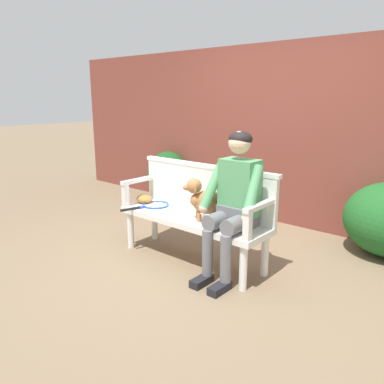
{
  "coord_description": "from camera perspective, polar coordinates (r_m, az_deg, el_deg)",
  "views": [
    {
      "loc": [
        2.37,
        -2.75,
        1.63
      ],
      "look_at": [
        0.0,
        0.0,
        0.72
      ],
      "focal_mm": 35.67,
      "sensor_mm": 36.0,
      "label": 1
    }
  ],
  "objects": [
    {
      "name": "garden_bench",
      "position": [
        3.83,
        0.0,
        -4.57
      ],
      "size": [
        1.63,
        0.48,
        0.47
      ],
      "color": "white",
      "rests_on": "ground"
    },
    {
      "name": "tennis_racket",
      "position": [
        4.18,
        -5.77,
        -1.98
      ],
      "size": [
        0.35,
        0.58,
        0.03
      ],
      "color": "blue",
      "rests_on": "garden_bench"
    },
    {
      "name": "bench_backrest",
      "position": [
        3.9,
        2.03,
        0.63
      ],
      "size": [
        1.67,
        0.06,
        0.5
      ],
      "color": "white",
      "rests_on": "garden_bench"
    },
    {
      "name": "person_seated",
      "position": [
        3.43,
        6.33,
        -1.08
      ],
      "size": [
        0.56,
        0.64,
        1.34
      ],
      "color": "black",
      "rests_on": "ground"
    },
    {
      "name": "dog_on_bench",
      "position": [
        3.65,
        1.82,
        -1.1
      ],
      "size": [
        0.36,
        0.36,
        0.41
      ],
      "color": "#AD7042",
      "rests_on": "garden_bench"
    },
    {
      "name": "ground_plane",
      "position": [
        3.98,
        0.0,
        -10.15
      ],
      "size": [
        40.0,
        40.0,
        0.0
      ],
      "primitive_type": "plane",
      "color": "#7A664C"
    },
    {
      "name": "baseball_glove",
      "position": [
        4.31,
        -7.13,
        -1.02
      ],
      "size": [
        0.27,
        0.24,
        0.09
      ],
      "primitive_type": "ellipsoid",
      "rotation": [
        0.0,
        0.0,
        -0.38
      ],
      "color": "#9E6B2D",
      "rests_on": "garden_bench"
    },
    {
      "name": "bench_armrest_left_end",
      "position": [
        4.23,
        -8.77,
        0.8
      ],
      "size": [
        0.06,
        0.48,
        0.28
      ],
      "color": "white",
      "rests_on": "garden_bench"
    },
    {
      "name": "hedge_bush_far_right",
      "position": [
        6.1,
        -3.57,
        2.36
      ],
      "size": [
        0.7,
        0.63,
        0.8
      ],
      "primitive_type": "ellipsoid",
      "color": "#194C1E",
      "rests_on": "ground"
    },
    {
      "name": "bench_armrest_right_end",
      "position": [
        3.25,
        9.45,
        -3.31
      ],
      "size": [
        0.06,
        0.48,
        0.28
      ],
      "color": "white",
      "rests_on": "garden_bench"
    },
    {
      "name": "brick_garden_fence",
      "position": [
        5.19,
        13.52,
        8.32
      ],
      "size": [
        8.0,
        0.3,
        2.3
      ],
      "primitive_type": "cube",
      "color": "brown",
      "rests_on": "ground"
    }
  ]
}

